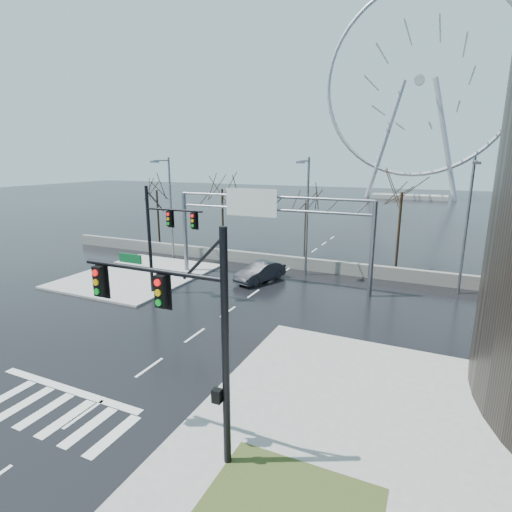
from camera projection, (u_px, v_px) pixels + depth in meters
The scene contains 18 objects.
ground at pixel (149, 367), 19.38m from camera, with size 260.00×260.00×0.00m, color black.
sidewalk_right_ext at pixel (366, 394), 17.09m from camera, with size 12.00×10.00×0.15m, color gray.
sidewalk_far at pixel (138, 275), 34.41m from camera, with size 10.00×12.00×0.15m, color gray.
grass_strip at pixel (288, 511), 11.29m from camera, with size 5.00×4.00×0.02m, color #2E431C.
barrier_wall at pixel (290, 262), 36.92m from camera, with size 52.00×0.50×1.10m, color slate.
signal_mast_near at pixel (187, 322), 12.58m from camera, with size 5.52×0.41×8.00m.
signal_mast_far at pixel (161, 231), 28.52m from camera, with size 4.72×0.41×8.00m.
sign_gantry at pixel (265, 220), 31.52m from camera, with size 16.36×0.40×7.60m.
streetlight_left at pixel (168, 201), 38.87m from camera, with size 0.50×2.55×10.00m.
streetlight_mid at pixel (306, 208), 33.22m from camera, with size 0.50×2.55×10.00m.
streetlight_right at pixel (468, 216), 28.37m from camera, with size 0.50×2.55×10.00m.
tree_far_left at pixel (157, 196), 46.53m from camera, with size 3.50×3.50×7.00m.
tree_left at pixel (222, 196), 42.36m from camera, with size 3.75×3.75×7.50m.
tree_center at pixel (306, 207), 39.79m from camera, with size 3.25×3.25×6.50m.
tree_right at pixel (401, 201), 35.03m from camera, with size 3.90×3.90×7.80m.
tree_far_right at pixel (505, 215), 32.43m from camera, with size 3.40×3.40×6.80m.
ferris_wheel at pixel (419, 88), 95.07m from camera, with size 45.00×6.00×50.91m.
car at pixel (260, 272), 32.85m from camera, with size 1.66×4.77×1.57m, color black.
Camera 1 is at (12.01, -13.79, 9.88)m, focal length 28.00 mm.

